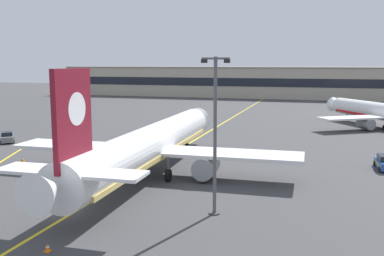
{
  "coord_description": "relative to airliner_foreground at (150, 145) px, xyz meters",
  "views": [
    {
      "loc": [
        19.0,
        -29.85,
        12.03
      ],
      "look_at": [
        4.99,
        17.28,
        4.73
      ],
      "focal_mm": 41.12,
      "sensor_mm": 36.0,
      "label": 1
    }
  ],
  "objects": [
    {
      "name": "airliner_foreground",
      "position": [
        0.0,
        0.0,
        0.0
      ],
      "size": [
        32.12,
        41.48,
        11.65
      ],
      "color": "white",
      "rests_on": "ground"
    },
    {
      "name": "taxiway_centreline",
      "position": [
        -1.56,
        16.88,
        -3.37
      ],
      "size": [
        1.1,
        180.0,
        0.01
      ],
      "primitive_type": "cube",
      "rotation": [
        0.0,
        0.0,
        0.0
      ],
      "color": "yellow",
      "rests_on": "ground"
    },
    {
      "name": "terminal_building",
      "position": [
        -8.41,
        111.16,
        1.96
      ],
      "size": [
        136.45,
        12.4,
        10.65
      ],
      "color": "#B2A893",
      "rests_on": "ground"
    },
    {
      "name": "apron_lamp_post",
      "position": [
        9.49,
        -9.9,
        3.19
      ],
      "size": [
        2.24,
        0.9,
        12.51
      ],
      "color": "#515156",
      "rests_on": "ground"
    },
    {
      "name": "safety_cone_by_port_wing",
      "position": [
        -17.63,
        1.76,
        -3.11
      ],
      "size": [
        0.44,
        0.44,
        0.55
      ],
      "color": "orange",
      "rests_on": "ground"
    },
    {
      "name": "ground_plane",
      "position": [
        -1.56,
        -13.12,
        -3.37
      ],
      "size": [
        400.0,
        400.0,
        0.0
      ],
      "primitive_type": "plane",
      "color": "#3D3D3F"
    },
    {
      "name": "service_car_nearest",
      "position": [
        -28.57,
        12.45,
        -2.6
      ],
      "size": [
        4.05,
        4.39,
        1.79
      ],
      "color": "slate",
      "rests_on": "ground"
    },
    {
      "name": "safety_cone_by_tail",
      "position": [
        0.87,
        -19.91,
        -3.11
      ],
      "size": [
        0.44,
        0.44,
        0.55
      ],
      "color": "orange",
      "rests_on": "ground"
    },
    {
      "name": "safety_cone_by_nose_gear",
      "position": [
        1.5,
        15.34,
        -3.11
      ],
      "size": [
        0.44,
        0.44,
        0.55
      ],
      "color": "orange",
      "rests_on": "ground"
    }
  ]
}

